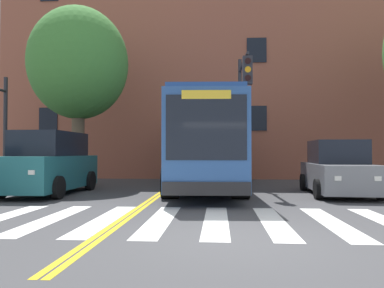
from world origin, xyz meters
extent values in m
plane|color=#424244|center=(0.00, 0.00, 0.00)|extent=(120.00, 120.00, 0.00)
cube|color=white|center=(-4.13, 1.65, 0.00)|extent=(0.55, 3.96, 0.01)
cube|color=white|center=(-2.88, 1.65, 0.00)|extent=(0.55, 3.96, 0.01)
cube|color=white|center=(-1.62, 1.66, 0.00)|extent=(0.55, 3.96, 0.01)
cube|color=white|center=(-0.37, 1.66, 0.00)|extent=(0.55, 3.96, 0.01)
cube|color=white|center=(0.89, 1.67, 0.00)|extent=(0.55, 3.96, 0.01)
cube|color=white|center=(2.14, 1.67, 0.00)|extent=(0.55, 3.96, 0.01)
cube|color=gold|center=(-2.53, 15.67, 0.00)|extent=(0.12, 36.00, 0.01)
cube|color=gold|center=(-2.37, 15.67, 0.00)|extent=(0.12, 36.00, 0.01)
cube|color=#2D5699|center=(-0.93, 9.31, 1.85)|extent=(3.01, 12.05, 2.94)
cube|color=black|center=(0.29, 9.37, 2.14)|extent=(0.57, 10.98, 1.06)
cube|color=black|center=(-2.15, 9.25, 2.14)|extent=(0.57, 10.98, 1.06)
cube|color=black|center=(-0.64, 3.33, 2.20)|extent=(2.18, 0.13, 1.77)
cube|color=yellow|center=(-0.64, 3.33, 3.08)|extent=(1.33, 0.10, 0.24)
cube|color=#232326|center=(-0.64, 3.31, 0.55)|extent=(2.37, 0.22, 0.36)
cube|color=#294E89|center=(-0.93, 9.31, 3.40)|extent=(2.84, 11.57, 0.16)
cylinder|color=black|center=(0.40, 5.67, 0.53)|extent=(0.61, 1.09, 1.06)
cylinder|color=black|center=(-1.90, 5.56, 0.53)|extent=(0.61, 1.09, 1.06)
cylinder|color=black|center=(0.09, 12.05, 0.53)|extent=(0.61, 1.09, 1.06)
cylinder|color=black|center=(-2.22, 11.94, 0.53)|extent=(0.61, 1.09, 1.06)
cylinder|color=black|center=(0.03, 13.15, 0.53)|extent=(0.61, 1.09, 1.06)
cylinder|color=black|center=(-2.27, 13.04, 0.53)|extent=(0.61, 1.09, 1.06)
cube|color=#236B70|center=(-6.48, 6.62, 0.80)|extent=(1.97, 4.81, 1.18)
cube|color=black|center=(-6.48, 6.67, 1.83)|extent=(1.76, 2.99, 0.88)
cube|color=white|center=(-5.93, 4.20, 0.92)|extent=(0.20, 0.04, 0.14)
cylinder|color=black|center=(-5.51, 5.12, 0.38)|extent=(0.23, 0.76, 0.76)
cylinder|color=black|center=(-7.48, 5.14, 0.38)|extent=(0.23, 0.76, 0.76)
cylinder|color=black|center=(-5.49, 8.09, 0.38)|extent=(0.23, 0.76, 0.76)
cylinder|color=black|center=(-7.45, 8.11, 0.38)|extent=(0.23, 0.76, 0.76)
cube|color=slate|center=(3.96, 7.07, 0.65)|extent=(2.14, 4.57, 0.94)
cube|color=black|center=(3.97, 7.20, 1.54)|extent=(1.82, 2.24, 0.84)
cube|color=white|center=(4.40, 4.78, 0.74)|extent=(0.20, 0.05, 0.14)
cube|color=white|center=(3.27, 4.85, 0.74)|extent=(0.20, 0.05, 0.14)
cylinder|color=black|center=(4.85, 5.63, 0.33)|extent=(0.26, 0.67, 0.66)
cylinder|color=black|center=(2.91, 5.74, 0.33)|extent=(0.26, 0.67, 0.66)
cylinder|color=black|center=(5.01, 8.40, 0.33)|extent=(0.26, 0.67, 0.66)
cylinder|color=black|center=(3.07, 8.51, 0.33)|extent=(0.26, 0.67, 0.66)
cube|color=white|center=(-0.12, 17.88, 0.66)|extent=(2.18, 4.87, 0.95)
cube|color=black|center=(-0.13, 18.03, 1.48)|extent=(1.78, 2.40, 0.70)
cube|color=white|center=(0.62, 15.56, 0.75)|extent=(0.20, 0.06, 0.14)
cube|color=white|center=(-0.43, 15.46, 0.75)|extent=(0.20, 0.06, 0.14)
cylinder|color=black|center=(0.92, 16.50, 0.33)|extent=(0.28, 0.68, 0.66)
cylinder|color=black|center=(-0.89, 16.34, 0.33)|extent=(0.28, 0.68, 0.66)
cylinder|color=black|center=(0.66, 19.43, 0.33)|extent=(0.28, 0.68, 0.66)
cylinder|color=black|center=(-1.15, 19.27, 0.33)|extent=(0.28, 0.68, 0.66)
cylinder|color=#28282D|center=(-9.15, 8.20, 2.32)|extent=(0.16, 0.16, 4.65)
cylinder|color=#28282D|center=(0.62, 9.68, 2.79)|extent=(0.16, 0.16, 5.58)
cylinder|color=#28282D|center=(0.68, 8.14, 5.06)|extent=(0.22, 3.08, 0.11)
cube|color=#28282D|center=(0.73, 6.75, 4.46)|extent=(0.35, 0.29, 1.00)
cylinder|color=black|center=(0.73, 6.60, 4.76)|extent=(0.22, 0.04, 0.22)
cylinder|color=orange|center=(0.73, 6.60, 4.46)|extent=(0.22, 0.04, 0.22)
cylinder|color=black|center=(0.73, 6.60, 4.16)|extent=(0.22, 0.04, 0.22)
cylinder|color=brown|center=(-6.75, 10.03, 1.72)|extent=(0.57, 0.57, 3.44)
ellipsoid|color=#428438|center=(-6.75, 10.03, 5.63)|extent=(5.90, 5.90, 5.16)
cube|color=#9E5642|center=(1.84, 17.97, 6.89)|extent=(30.29, 6.85, 13.77)
cube|color=black|center=(-10.28, 14.51, 3.44)|extent=(1.10, 0.06, 1.40)
cube|color=black|center=(1.84, 14.51, 3.44)|extent=(1.10, 0.06, 1.40)
cube|color=black|center=(-10.28, 14.51, 7.30)|extent=(1.10, 0.06, 1.40)
cube|color=black|center=(1.84, 14.51, 7.30)|extent=(1.10, 0.06, 1.40)
camera|label=1|loc=(-0.30, -6.68, 1.53)|focal=35.00mm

